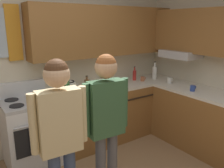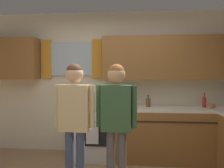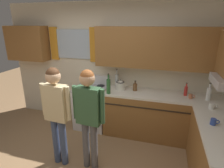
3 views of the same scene
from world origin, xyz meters
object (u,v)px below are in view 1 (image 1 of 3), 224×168
object	(u,v)px
bottle_squat_brown	(87,84)
mug_cobalt_blue	(193,88)
stovetop_kettle	(69,86)
stove_oven	(30,131)
bottle_sauce_red	(134,75)
adult_left	(60,128)
mug_ceramic_white	(170,80)
bottle_wine_green	(67,88)
adult_in_plaid	(106,114)
bottle_tall_clear	(56,81)
cup_terracotta	(143,79)
bottle_milk_white	(154,72)

from	to	relation	value
bottle_squat_brown	mug_cobalt_blue	distance (m)	1.57
stovetop_kettle	bottle_squat_brown	bearing A→B (deg)	1.14
stove_oven	bottle_sauce_red	xyz separation A→B (m)	(1.86, 0.07, 0.53)
stove_oven	stovetop_kettle	xyz separation A→B (m)	(0.61, 0.05, 0.53)
adult_left	bottle_sauce_red	bearing A→B (deg)	34.02
mug_ceramic_white	bottle_wine_green	bearing A→B (deg)	173.96
adult_in_plaid	mug_ceramic_white	bearing A→B (deg)	23.18
bottle_tall_clear	stovetop_kettle	distance (m)	0.22
stovetop_kettle	mug_cobalt_blue	bearing A→B (deg)	-33.20
bottle_squat_brown	adult_left	xyz separation A→B (m)	(-0.97, -1.28, 0.03)
cup_terracotta	mug_cobalt_blue	world-z (taller)	mug_cobalt_blue
stovetop_kettle	adult_left	xyz separation A→B (m)	(-0.67, -1.28, 0.01)
bottle_tall_clear	mug_cobalt_blue	distance (m)	2.01
mug_ceramic_white	cup_terracotta	bearing A→B (deg)	126.53
bottle_wine_green	mug_ceramic_white	bearing A→B (deg)	-6.04
adult_left	bottle_wine_green	bearing A→B (deg)	62.58
stove_oven	adult_left	bearing A→B (deg)	-92.69
cup_terracotta	adult_in_plaid	xyz separation A→B (m)	(-1.49, -1.12, 0.06)
stovetop_kettle	stove_oven	bearing A→B (deg)	-175.14
stove_oven	bottle_milk_white	bearing A→B (deg)	-1.49
bottle_squat_brown	mug_ceramic_white	bearing A→B (deg)	-20.55
bottle_tall_clear	bottle_squat_brown	size ratio (longest dim) A/B	1.79
stovetop_kettle	adult_in_plaid	bearing A→B (deg)	-97.79
stove_oven	mug_cobalt_blue	distance (m)	2.37
stovetop_kettle	adult_in_plaid	xyz separation A→B (m)	(-0.17, -1.23, 0.01)
mug_ceramic_white	adult_in_plaid	distance (m)	1.92
bottle_tall_clear	bottle_squat_brown	xyz separation A→B (m)	(0.42, -0.17, -0.06)
adult_in_plaid	cup_terracotta	bearing A→B (deg)	36.88
bottle_wine_green	mug_ceramic_white	distance (m)	1.77
bottle_sauce_red	mug_ceramic_white	size ratio (longest dim) A/B	1.95
bottle_sauce_red	mug_ceramic_white	world-z (taller)	bottle_sauce_red
adult_in_plaid	stovetop_kettle	bearing A→B (deg)	82.21
cup_terracotta	adult_left	world-z (taller)	adult_left
cup_terracotta	bottle_wine_green	bearing A→B (deg)	-173.11
stove_oven	bottle_sauce_red	bearing A→B (deg)	2.06
stove_oven	adult_in_plaid	bearing A→B (deg)	-69.38
bottle_squat_brown	adult_left	distance (m)	1.61
stove_oven	cup_terracotta	size ratio (longest dim) A/B	10.11
cup_terracotta	mug_cobalt_blue	bearing A→B (deg)	-77.58
bottle_milk_white	stovetop_kettle	bearing A→B (deg)	176.07
bottle_tall_clear	adult_in_plaid	world-z (taller)	adult_in_plaid
bottle_wine_green	adult_left	bearing A→B (deg)	-117.42
stovetop_kettle	bottle_milk_white	bearing A→B (deg)	-3.93
mug_cobalt_blue	stovetop_kettle	world-z (taller)	stovetop_kettle
bottle_squat_brown	bottle_sauce_red	bearing A→B (deg)	0.52
bottle_milk_white	adult_left	size ratio (longest dim) A/B	0.20
bottle_squat_brown	stovetop_kettle	size ratio (longest dim) A/B	0.75
stove_oven	stovetop_kettle	world-z (taller)	stovetop_kettle
mug_ceramic_white	adult_in_plaid	bearing A→B (deg)	-156.82
mug_ceramic_white	adult_left	distance (m)	2.40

